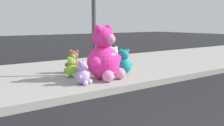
# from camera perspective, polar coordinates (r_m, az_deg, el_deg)

# --- Properties ---
(sidewalk) EXTENTS (28.00, 4.40, 0.15)m
(sidewalk) POSITION_cam_1_polar(r_m,az_deg,el_deg) (7.14, -14.04, -2.93)
(sidewalk) COLOR #9E9B93
(sidewalk) RESTS_ON ground_plane
(sign_pole) EXTENTS (0.56, 0.11, 3.20)m
(sign_pole) POSITION_cam_1_polar(r_m,az_deg,el_deg) (6.76, -3.88, 11.79)
(sign_pole) COLOR #4C4C51
(sign_pole) RESTS_ON sidewalk
(plush_pink_large) EXTENTS (0.96, 0.89, 1.27)m
(plush_pink_large) POSITION_cam_1_polar(r_m,az_deg,el_deg) (6.26, -1.59, 1.16)
(plush_pink_large) COLOR #F22D93
(plush_pink_large) RESTS_ON sidewalk
(plush_brown) EXTENTS (0.43, 0.44, 0.61)m
(plush_brown) POSITION_cam_1_polar(r_m,az_deg,el_deg) (7.15, -8.10, -0.13)
(plush_brown) COLOR olive
(plush_brown) RESTS_ON sidewalk
(plush_yellow) EXTENTS (0.40, 0.39, 0.55)m
(plush_yellow) POSITION_cam_1_polar(r_m,az_deg,el_deg) (7.51, -3.70, 0.17)
(plush_yellow) COLOR yellow
(plush_yellow) RESTS_ON sidewalk
(plush_lime) EXTENTS (0.35, 0.35, 0.49)m
(plush_lime) POSITION_cam_1_polar(r_m,az_deg,el_deg) (6.64, -8.57, -1.22)
(plush_lime) COLOR #8CD133
(plush_lime) RESTS_ON sidewalk
(plush_lavender) EXTENTS (0.37, 0.38, 0.52)m
(plush_lavender) POSITION_cam_1_polar(r_m,az_deg,el_deg) (5.80, -6.21, -2.47)
(plush_lavender) COLOR #B28CD8
(plush_lavender) RESTS_ON sidewalk
(plush_teal) EXTENTS (0.47, 0.46, 0.65)m
(plush_teal) POSITION_cam_1_polar(r_m,az_deg,el_deg) (7.00, 2.52, -0.13)
(plush_teal) COLOR teal
(plush_teal) RESTS_ON sidewalk
(plush_white) EXTENTS (0.50, 0.44, 0.65)m
(plush_white) POSITION_cam_1_polar(r_m,az_deg,el_deg) (7.70, 0.21, 0.69)
(plush_white) COLOR white
(plush_white) RESTS_ON sidewalk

